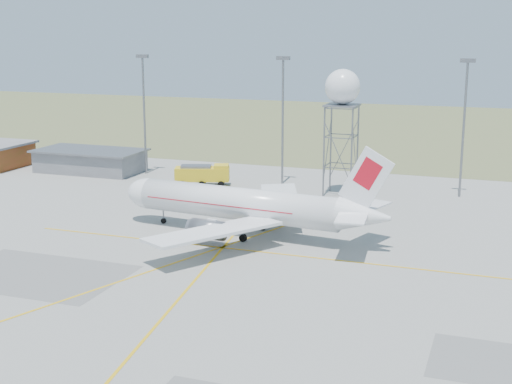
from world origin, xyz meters
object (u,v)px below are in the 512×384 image
(airliner_main, at_px, (243,205))
(baggage_tug, at_px, (149,195))
(radar_tower, at_px, (342,125))
(fire_truck, at_px, (204,176))

(airliner_main, xyz_separation_m, baggage_tug, (-19.76, 12.77, -3.11))
(radar_tower, relative_size, fire_truck, 2.08)
(airliner_main, bearing_deg, baggage_tug, -26.89)
(radar_tower, bearing_deg, airliner_main, -103.64)
(radar_tower, bearing_deg, fire_truck, -176.81)
(radar_tower, distance_m, fire_truck, 23.87)
(airliner_main, xyz_separation_m, fire_truck, (-15.95, 24.05, -2.02))
(airliner_main, height_order, baggage_tug, airliner_main)
(airliner_main, relative_size, radar_tower, 1.87)
(radar_tower, height_order, baggage_tug, radar_tower)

